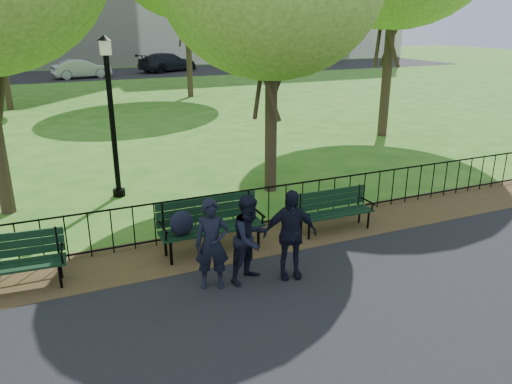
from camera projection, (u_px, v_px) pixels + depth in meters
name	position (u px, v px, depth m)	size (l,w,h in m)	color
ground	(243.00, 283.00, 8.32)	(120.00, 120.00, 0.00)	#29661B
dirt_strip	(214.00, 247.00, 9.61)	(60.00, 1.60, 0.01)	#392A17
far_street	(72.00, 75.00, 38.58)	(70.00, 9.00, 0.01)	black
iron_fence	(205.00, 215.00, 9.88)	(24.06, 0.06, 1.00)	black
park_bench_main	(199.00, 221.00, 9.11)	(1.96, 0.62, 1.11)	black
park_bench_left_a	(7.00, 257.00, 7.97)	(1.79, 0.67, 0.99)	black
park_bench_right_a	(333.00, 206.00, 10.25)	(1.63, 0.52, 0.92)	black
lamppost	(111.00, 112.00, 11.72)	(0.34, 0.34, 3.83)	black
person_left	(212.00, 244.00, 7.95)	(0.55, 0.36, 1.51)	black
person_mid	(250.00, 238.00, 8.18)	(0.73, 0.38, 1.50)	black
person_right	(290.00, 234.00, 8.27)	(0.91, 0.37, 1.55)	black
sedan_silver	(81.00, 69.00, 36.44)	(1.44, 4.12, 1.36)	#A1A3A8
sedan_dark	(168.00, 62.00, 41.03)	(2.09, 5.14, 1.49)	black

